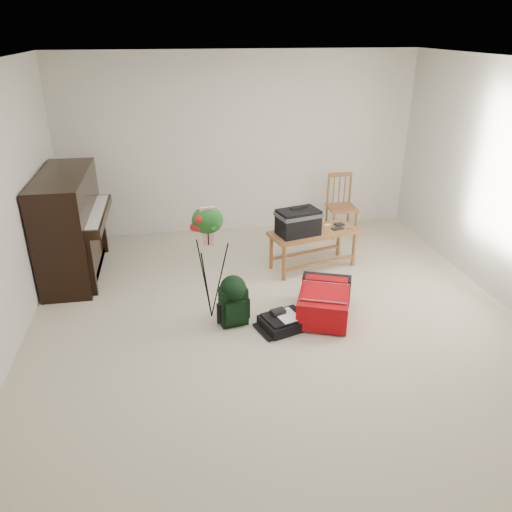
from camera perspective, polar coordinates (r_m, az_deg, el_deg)
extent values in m
cube|color=beige|center=(5.12, 2.57, -8.03)|extent=(5.00, 5.50, 0.01)
cube|color=white|center=(4.31, 3.24, 21.14)|extent=(5.00, 5.50, 0.01)
cube|color=silver|center=(7.17, -1.92, 12.57)|extent=(5.00, 0.04, 2.50)
cube|color=black|center=(6.31, -20.55, 3.28)|extent=(0.55, 1.50, 1.25)
cube|color=black|center=(6.22, -17.99, 4.41)|extent=(0.28, 1.30, 0.10)
cube|color=white|center=(6.20, -18.05, 4.84)|extent=(0.22, 1.20, 0.02)
cube|color=black|center=(6.52, -19.37, -1.38)|extent=(0.45, 1.30, 0.10)
cube|color=#915B2F|center=(6.16, 6.61, 2.69)|extent=(1.16, 0.69, 0.04)
cylinder|color=#915B2F|center=(5.99, 2.43, -0.39)|extent=(0.05, 0.05, 0.45)
cylinder|color=#915B2F|center=(6.30, 1.78, 0.95)|extent=(0.05, 0.05, 0.45)
cylinder|color=#915B2F|center=(6.25, 11.26, 0.26)|extent=(0.05, 0.05, 0.45)
cylinder|color=#915B2F|center=(6.55, 10.22, 1.52)|extent=(0.05, 0.05, 0.45)
cube|color=#915B2F|center=(7.24, 9.79, 5.43)|extent=(0.39, 0.39, 0.04)
cylinder|color=#915B2F|center=(7.12, 8.84, 3.32)|extent=(0.03, 0.03, 0.39)
cylinder|color=#915B2F|center=(7.41, 8.07, 4.24)|extent=(0.03, 0.03, 0.39)
cylinder|color=#915B2F|center=(7.23, 11.31, 3.45)|extent=(0.03, 0.03, 0.39)
cylinder|color=#915B2F|center=(7.51, 10.46, 4.36)|extent=(0.03, 0.03, 0.39)
cube|color=#915B2F|center=(7.26, 9.63, 9.17)|extent=(0.35, 0.04, 0.05)
cylinder|color=#915B2F|center=(7.27, 8.28, 7.49)|extent=(0.03, 0.03, 0.47)
cylinder|color=#915B2F|center=(7.37, 10.72, 7.57)|extent=(0.03, 0.03, 0.47)
cube|color=#A00706|center=(5.25, 7.79, -5.25)|extent=(0.74, 0.88, 0.29)
cube|color=black|center=(5.49, 6.93, -3.77)|extent=(0.55, 0.35, 0.31)
cube|color=#A00706|center=(5.13, 8.06, -4.05)|extent=(0.57, 0.56, 0.02)
cube|color=silver|center=(4.95, 8.79, -5.17)|extent=(0.44, 0.18, 0.01)
cube|color=black|center=(5.08, 3.25, -7.60)|extent=(0.54, 0.48, 0.11)
cube|color=black|center=(5.04, 3.27, -6.96)|extent=(0.47, 0.41, 0.03)
cube|color=white|center=(5.02, 3.52, -6.83)|extent=(0.27, 0.32, 0.01)
cube|color=black|center=(5.06, 2.65, -6.27)|extent=(0.16, 0.13, 0.04)
cube|color=black|center=(5.06, -2.59, -5.72)|extent=(0.30, 0.21, 0.41)
cube|color=black|center=(4.99, -2.44, -6.52)|extent=(0.22, 0.08, 0.24)
sphere|color=black|center=(4.96, -2.64, -3.70)|extent=(0.26, 0.26, 0.26)
cube|color=black|center=(5.14, -3.43, -5.31)|extent=(0.04, 0.03, 0.36)
cube|color=black|center=(5.15, -2.02, -5.20)|extent=(0.04, 0.03, 0.36)
cylinder|color=black|center=(4.86, -5.52, 3.02)|extent=(0.01, 0.01, 0.33)
ellipsoid|color=#1A561B|center=(4.82, -5.57, 4.09)|extent=(0.30, 0.22, 0.28)
cube|color=red|center=(4.77, -5.59, 5.10)|extent=(0.15, 0.05, 0.09)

